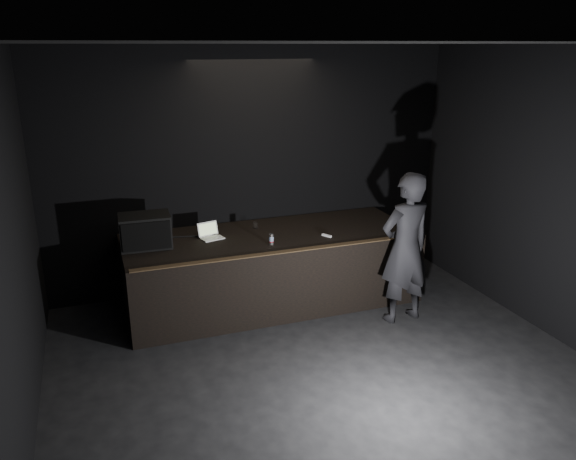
# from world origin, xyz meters

# --- Properties ---
(ground) EXTENTS (7.00, 7.00, 0.00)m
(ground) POSITION_xyz_m (0.00, 0.00, 0.00)
(ground) COLOR black
(ground) RESTS_ON ground
(room_walls) EXTENTS (6.10, 7.10, 3.52)m
(room_walls) POSITION_xyz_m (0.00, 0.00, 2.02)
(room_walls) COLOR black
(room_walls) RESTS_ON ground
(stage_riser) EXTENTS (4.00, 1.50, 1.00)m
(stage_riser) POSITION_xyz_m (0.00, 2.73, 0.50)
(stage_riser) COLOR black
(stage_riser) RESTS_ON ground
(riser_lip) EXTENTS (3.92, 0.10, 0.01)m
(riser_lip) POSITION_xyz_m (0.00, 2.02, 1.01)
(riser_lip) COLOR brown
(riser_lip) RESTS_ON stage_riser
(stage_monitor) EXTENTS (0.66, 0.49, 0.43)m
(stage_monitor) POSITION_xyz_m (-1.67, 2.82, 1.21)
(stage_monitor) COLOR black
(stage_monitor) RESTS_ON stage_riser
(cable) EXTENTS (1.02, 0.22, 0.02)m
(cable) POSITION_xyz_m (-1.17, 3.02, 1.01)
(cable) COLOR black
(cable) RESTS_ON stage_riser
(laptop) EXTENTS (0.35, 0.32, 0.20)m
(laptop) POSITION_xyz_m (-0.81, 2.89, 1.05)
(laptop) COLOR silver
(laptop) RESTS_ON stage_riser
(beer_can) EXTENTS (0.06, 0.06, 0.15)m
(beer_can) POSITION_xyz_m (-0.12, 2.34, 1.07)
(beer_can) COLOR silver
(beer_can) RESTS_ON stage_riser
(plastic_cup) EXTENTS (0.07, 0.07, 0.09)m
(plastic_cup) POSITION_xyz_m (-0.12, 3.07, 1.04)
(plastic_cup) COLOR white
(plastic_cup) RESTS_ON stage_riser
(wii_remote) EXTENTS (0.10, 0.15, 0.03)m
(wii_remote) POSITION_xyz_m (0.69, 2.39, 1.01)
(wii_remote) COLOR white
(wii_remote) RESTS_ON stage_riser
(person) EXTENTS (0.78, 0.56, 2.00)m
(person) POSITION_xyz_m (1.45, 1.62, 1.00)
(person) COLOR black
(person) RESTS_ON ground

